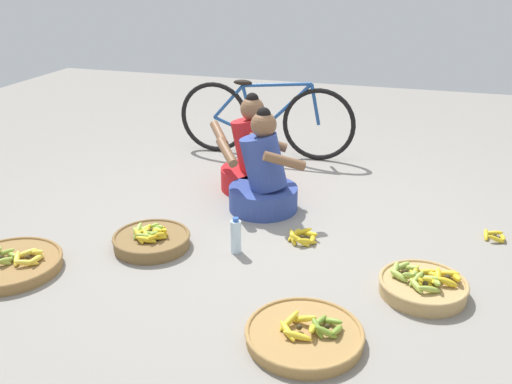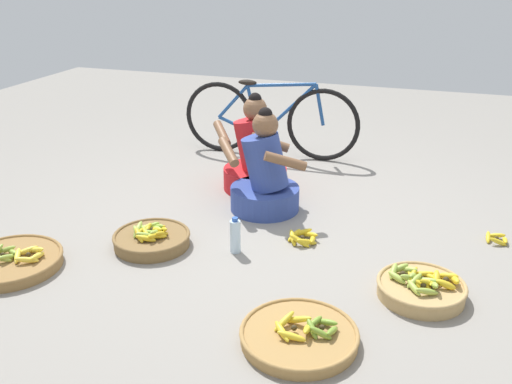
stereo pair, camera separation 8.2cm
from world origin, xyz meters
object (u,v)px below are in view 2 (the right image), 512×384
object	(u,v)px
vendor_woman_behind	(255,159)
loose_bananas_near_vendor	(497,239)
banana_basket_near_bicycle	(11,261)
vendor_woman_front	(265,178)
banana_basket_back_center	(299,335)
loose_bananas_front_center	(302,237)
banana_basket_front_left	(152,238)
banana_basket_back_left	(421,288)
bicycle_leaning	(269,119)
water_bottle	(235,236)

from	to	relation	value
vendor_woman_behind	loose_bananas_near_vendor	size ratio (longest dim) A/B	5.55
banana_basket_near_bicycle	vendor_woman_front	bearing A→B (deg)	47.27
banana_basket_back_center	loose_bananas_front_center	size ratio (longest dim) A/B	2.63
banana_basket_back_center	banana_basket_front_left	xyz separation A→B (m)	(-1.18, 0.68, 0.02)
vendor_woman_front	banana_basket_back_left	bearing A→B (deg)	-35.80
bicycle_leaning	banana_basket_back_left	xyz separation A→B (m)	(1.54, -2.09, -0.30)
water_bottle	vendor_woman_front	bearing A→B (deg)	91.93
bicycle_leaning	banana_basket_back_center	distance (m)	2.89
loose_bananas_front_center	banana_basket_back_left	bearing A→B (deg)	-28.80
bicycle_leaning	loose_bananas_front_center	xyz separation A→B (m)	(0.74, -1.65, -0.33)
banana_basket_back_center	banana_basket_back_left	bearing A→B (deg)	48.00
banana_basket_back_center	water_bottle	distance (m)	1.00
bicycle_leaning	banana_basket_near_bicycle	xyz separation A→B (m)	(-0.89, -2.55, -0.32)
bicycle_leaning	banana_basket_back_left	size ratio (longest dim) A/B	3.41
banana_basket_front_left	loose_bananas_front_center	world-z (taller)	banana_basket_front_left
loose_bananas_near_vendor	water_bottle	size ratio (longest dim) A/B	0.59
bicycle_leaning	loose_bananas_near_vendor	xyz separation A→B (m)	(1.99, -1.24, -0.33)
bicycle_leaning	banana_basket_back_left	bearing A→B (deg)	-53.62
banana_basket_back_center	loose_bananas_near_vendor	size ratio (longest dim) A/B	4.15
vendor_woman_behind	loose_bananas_near_vendor	xyz separation A→B (m)	(1.85, -0.39, -0.23)
water_bottle	vendor_woman_behind	bearing A→B (deg)	101.83
banana_basket_back_center	banana_basket_near_bicycle	world-z (taller)	banana_basket_near_bicycle
loose_bananas_front_center	water_bottle	world-z (taller)	water_bottle
banana_basket_back_center	water_bottle	size ratio (longest dim) A/B	2.43
banana_basket_near_bicycle	banana_basket_back_left	distance (m)	2.47
vendor_woman_behind	bicycle_leaning	distance (m)	0.87
bicycle_leaning	banana_basket_front_left	world-z (taller)	bicycle_leaning
banana_basket_back_left	water_bottle	size ratio (longest dim) A/B	2.03
vendor_woman_front	banana_basket_near_bicycle	distance (m)	1.82
banana_basket_back_left	loose_bananas_near_vendor	xyz separation A→B (m)	(0.45, 0.85, -0.03)
banana_basket_back_left	banana_basket_front_left	bearing A→B (deg)	177.82
banana_basket_back_center	loose_bananas_near_vendor	bearing A→B (deg)	55.52
banana_basket_back_left	water_bottle	xyz separation A→B (m)	(-1.18, 0.16, 0.06)
banana_basket_near_bicycle	banana_basket_front_left	size ratio (longest dim) A/B	1.23
bicycle_leaning	loose_bananas_front_center	world-z (taller)	bicycle_leaning
loose_bananas_front_center	vendor_woman_behind	bearing A→B (deg)	127.14
bicycle_leaning	water_bottle	world-z (taller)	bicycle_leaning
loose_bananas_front_center	bicycle_leaning	bearing A→B (deg)	114.21
banana_basket_near_bicycle	water_bottle	bearing A→B (deg)	26.46
banana_basket_front_left	banana_basket_back_left	size ratio (longest dim) A/B	1.02
loose_bananas_near_vendor	loose_bananas_front_center	bearing A→B (deg)	-161.86
vendor_woman_front	banana_basket_back_center	xyz separation A→B (m)	(0.65, -1.48, -0.21)
water_bottle	loose_bananas_near_vendor	bearing A→B (deg)	22.86
bicycle_leaning	banana_basket_back_left	distance (m)	2.61
vendor_woman_behind	banana_basket_front_left	xyz separation A→B (m)	(-0.33, -1.17, -0.20)
bicycle_leaning	water_bottle	distance (m)	1.98
vendor_woman_behind	vendor_woman_front	bearing A→B (deg)	-61.50
banana_basket_near_bicycle	bicycle_leaning	bearing A→B (deg)	70.81
bicycle_leaning	vendor_woman_front	bearing A→B (deg)	-74.53
vendor_woman_front	loose_bananas_front_center	bearing A→B (deg)	-46.66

